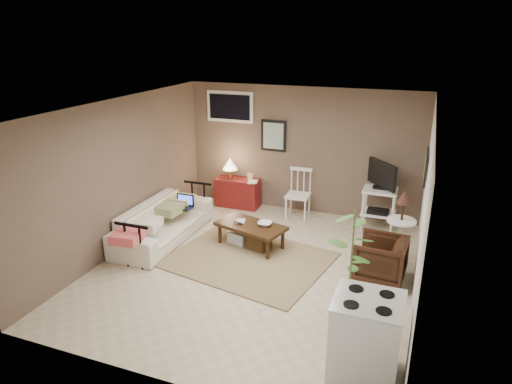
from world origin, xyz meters
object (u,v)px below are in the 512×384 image
at_px(armchair, 381,257).
at_px(potted_plant, 351,264).
at_px(side_table, 402,219).
at_px(spindle_chair, 298,195).
at_px(stove, 366,337).
at_px(sofa, 163,216).
at_px(coffee_table, 250,234).
at_px(tv_stand, 380,194).
at_px(red_console, 237,190).

relative_size(armchair, potted_plant, 0.46).
bearing_deg(side_table, spindle_chair, 148.75).
bearing_deg(spindle_chair, stove, -65.07).
bearing_deg(sofa, coffee_table, -81.25).
xyz_separation_m(tv_stand, stove, (0.29, -3.81, -0.21)).
bearing_deg(stove, red_console, 127.95).
height_order(red_console, stove, red_console).
height_order(red_console, tv_stand, tv_stand).
height_order(spindle_chair, tv_stand, tv_stand).
xyz_separation_m(coffee_table, red_console, (-0.91, 1.61, 0.11)).
bearing_deg(coffee_table, side_table, 8.01).
bearing_deg(side_table, stove, -93.13).
distance_m(red_console, spindle_chair, 1.31).
height_order(sofa, red_console, red_console).
bearing_deg(coffee_table, sofa, -171.25).
bearing_deg(tv_stand, spindle_chair, -179.59).
distance_m(tv_stand, potted_plant, 2.99).
distance_m(coffee_table, potted_plant, 2.44).
height_order(red_console, side_table, side_table).
bearing_deg(red_console, potted_plant, -48.45).
bearing_deg(red_console, armchair, -32.46).
bearing_deg(stove, sofa, 150.14).
bearing_deg(stove, tv_stand, 94.43).
relative_size(spindle_chair, stove, 1.04).
xyz_separation_m(coffee_table, tv_stand, (1.85, 1.49, 0.42)).
xyz_separation_m(red_console, armchair, (3.00, -1.91, -0.00)).
bearing_deg(spindle_chair, coffee_table, -104.57).
bearing_deg(tv_stand, sofa, -152.75).
xyz_separation_m(coffee_table, side_table, (2.29, 0.32, 0.48)).
bearing_deg(armchair, stove, 5.97).
height_order(tv_stand, potted_plant, potted_plant).
xyz_separation_m(potted_plant, stove, (0.31, -0.82, -0.35)).
height_order(red_console, spindle_chair, red_console).
xyz_separation_m(sofa, tv_stand, (3.34, 1.72, 0.24)).
xyz_separation_m(red_console, spindle_chair, (1.30, -0.13, 0.09)).
xyz_separation_m(side_table, armchair, (-0.21, -0.62, -0.37)).
distance_m(coffee_table, tv_stand, 2.42).
height_order(red_console, armchair, red_console).
distance_m(spindle_chair, stove, 4.19).
distance_m(sofa, stove, 4.19).
height_order(coffee_table, stove, stove).
relative_size(red_console, potted_plant, 0.67).
bearing_deg(red_console, tv_stand, -2.47).
bearing_deg(stove, potted_plant, 110.63).
bearing_deg(sofa, armchair, -91.09).
bearing_deg(armchair, red_console, -118.28).
distance_m(red_console, armchair, 3.55).
distance_m(spindle_chair, armchair, 2.46).
height_order(coffee_table, red_console, red_console).
height_order(tv_stand, armchair, tv_stand).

